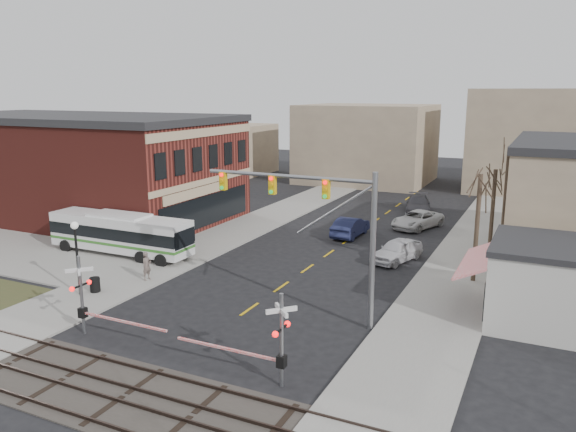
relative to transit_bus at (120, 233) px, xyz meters
The scene contains 23 objects.
ground 15.49m from the transit_bus, 27.69° to the right, with size 160.00×160.00×0.00m, color black.
sidewalk_west 13.59m from the transit_bus, 72.13° to the left, with size 5.00×60.00×0.12m, color gray.
sidewalk_east 26.51m from the transit_bus, 29.03° to the left, with size 5.00×60.00×0.12m, color gray.
plaza_west 8.78m from the transit_bus, 165.52° to the right, with size 20.00×10.00×0.11m, color gray.
ballast_strip 20.46m from the transit_bus, 48.02° to the right, with size 160.00×5.00×0.06m, color #332D28.
rail_tracks 20.45m from the transit_bus, 48.02° to the right, with size 160.00×3.91×0.14m.
brick_building 16.31m from the transit_bus, 146.47° to the left, with size 30.40×15.40×9.60m.
awning_shop 29.62m from the transit_bus, ahead, with size 9.74×6.20×4.30m.
tree_east_a 24.69m from the transit_bus, 11.34° to the left, with size 0.28×0.28×6.75m.
tree_east_b 26.79m from the transit_bus, 23.92° to the left, with size 0.28×0.28×6.30m.
tree_east_c 31.09m from the transit_bus, 37.40° to the left, with size 0.28×0.28×7.20m.
transit_bus is the anchor object (origin of this frame).
traffic_signal_mast 18.87m from the transit_bus, 15.07° to the right, with size 9.44×0.30×8.00m.
rr_crossing_west 14.05m from the transit_bus, 54.31° to the right, with size 5.60×1.36×4.00m.
rr_crossing_east 21.88m from the transit_bus, 32.56° to the right, with size 5.60×1.36×4.00m.
street_lamp 8.65m from the transit_bus, 64.23° to the right, with size 0.44×0.44×4.38m.
trash_bin 8.16m from the transit_bus, 58.99° to the right, with size 0.60×0.60×0.86m, color black.
car_a 19.98m from the transit_bus, 20.94° to the left, with size 1.87×4.66×1.59m, color silver.
car_b 18.21m from the transit_bus, 42.68° to the left, with size 1.71×4.92×1.62m, color #191E3F.
car_c 24.95m from the transit_bus, 44.68° to the left, with size 2.52×5.46×1.52m, color silver.
car_d 28.98m from the transit_bus, 55.64° to the left, with size 2.30×5.67×1.64m, color #45444A.
pedestrian_near 6.81m from the transit_bus, 34.94° to the right, with size 0.66×0.43×1.81m, color #665852.
pedestrian_far 3.19m from the transit_bus, 19.40° to the left, with size 0.76×0.59×1.56m, color #303854.
Camera 1 is at (14.41, -23.30, 11.78)m, focal length 35.00 mm.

